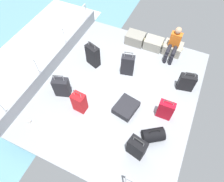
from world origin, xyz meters
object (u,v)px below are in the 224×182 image
suitcase_4 (137,148)px  paper_cup (29,121)px  cargo_crate_2 (173,48)px  suitcase_0 (93,55)px  cargo_crate_1 (154,44)px  suitcase_1 (128,65)px  suitcase_3 (79,102)px  suitcase_6 (62,87)px  suitcase_2 (126,107)px  suitcase_5 (165,110)px  duffel_bag (153,135)px  passenger_seated (174,43)px  suitcase_7 (186,82)px  cargo_crate_0 (135,38)px

suitcase_4 → paper_cup: bearing=-171.5°
cargo_crate_2 → suitcase_0: suitcase_0 is taller
cargo_crate_1 → cargo_crate_2: same height
suitcase_1 → suitcase_3: suitcase_1 is taller
suitcase_3 → suitcase_6: suitcase_6 is taller
suitcase_2 → suitcase_5: suitcase_5 is taller
cargo_crate_1 → suitcase_6: 3.41m
duffel_bag → cargo_crate_2: bearing=96.5°
suitcase_5 → cargo_crate_2: bearing=99.9°
cargo_crate_2 → suitcase_2: size_ratio=0.87×
suitcase_4 → suitcase_6: (-2.51, 0.74, -0.01)m
cargo_crate_2 → suitcase_4: size_ratio=0.78×
passenger_seated → duffel_bag: 3.05m
suitcase_7 → cargo_crate_2: bearing=119.1°
cargo_crate_2 → suitcase_7: bearing=-60.9°
passenger_seated → suitcase_3: size_ratio=1.30×
suitcase_3 → paper_cup: (-1.02, -0.94, -0.27)m
suitcase_3 → suitcase_0: bearing=105.5°
suitcase_3 → cargo_crate_2: bearing=61.8°
duffel_bag → cargo_crate_0: bearing=118.1°
passenger_seated → suitcase_1: (-1.03, -1.29, -0.19)m
suitcase_1 → passenger_seated: bearing=51.5°
suitcase_4 → suitcase_7: suitcase_4 is taller
cargo_crate_1 → duffel_bag: 3.30m
passenger_seated → cargo_crate_2: bearing=90.0°
cargo_crate_1 → suitcase_2: (0.09, -2.66, -0.07)m
suitcase_1 → paper_cup: suitcase_1 is taller
suitcase_1 → suitcase_7: 1.77m
paper_cup → suitcase_0: bearing=77.6°
cargo_crate_1 → suitcase_5: (1.08, -2.42, 0.14)m
cargo_crate_2 → suitcase_6: suitcase_6 is taller
cargo_crate_0 → suitcase_0: 1.73m
cargo_crate_1 → suitcase_1: 1.49m
suitcase_4 → suitcase_7: bearing=75.4°
cargo_crate_1 → suitcase_3: bearing=-108.6°
cargo_crate_0 → suitcase_5: suitcase_5 is taller
cargo_crate_1 → passenger_seated: size_ratio=0.60×
suitcase_0 → suitcase_2: suitcase_0 is taller
cargo_crate_0 → suitcase_2: size_ratio=0.90×
suitcase_7 → suitcase_4: bearing=-104.6°
cargo_crate_2 → suitcase_7: 1.50m
suitcase_1 → suitcase_7: size_ratio=1.25×
cargo_crate_0 → suitcase_0: suitcase_0 is taller
suitcase_5 → passenger_seated: bearing=100.7°
suitcase_0 → suitcase_7: size_ratio=1.21×
suitcase_4 → suitcase_5: suitcase_4 is taller
suitcase_3 → suitcase_1: bearing=68.5°
cargo_crate_1 → suitcase_1: size_ratio=0.72×
cargo_crate_2 → suitcase_5: (0.43, -2.46, 0.14)m
cargo_crate_1 → passenger_seated: bearing=-11.9°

